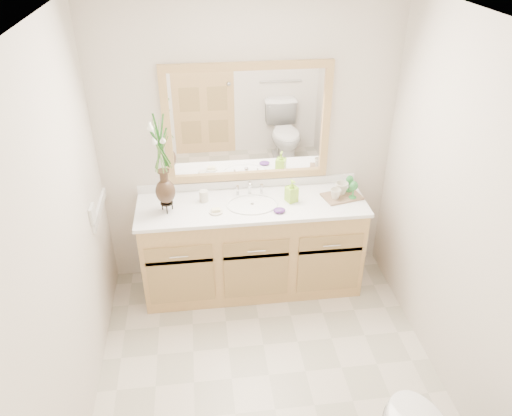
{
  "coord_description": "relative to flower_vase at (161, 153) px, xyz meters",
  "views": [
    {
      "loc": [
        -0.39,
        -2.4,
        2.87
      ],
      "look_at": [
        -0.01,
        0.65,
        1.01
      ],
      "focal_mm": 35.0,
      "sensor_mm": 36.0,
      "label": 1
    }
  ],
  "objects": [
    {
      "name": "soap_dish",
      "position": [
        0.38,
        -0.08,
        -0.48
      ],
      "size": [
        0.11,
        0.11,
        0.03
      ],
      "color": "beige",
      "rests_on": "counter"
    },
    {
      "name": "vanity",
      "position": [
        0.67,
        0.03,
        -0.93
      ],
      "size": [
        1.8,
        0.55,
        0.8
      ],
      "color": "tan",
      "rests_on": "floor"
    },
    {
      "name": "goblet_back",
      "position": [
        1.49,
        0.11,
        -0.39
      ],
      "size": [
        0.06,
        0.06,
        0.14
      ],
      "color": "#277532",
      "rests_on": "tray"
    },
    {
      "name": "tumbler",
      "position": [
        0.29,
        0.12,
        -0.45
      ],
      "size": [
        0.07,
        0.07,
        0.09
      ],
      "primitive_type": "cylinder",
      "color": "beige",
      "rests_on": "counter"
    },
    {
      "name": "tray",
      "position": [
        1.41,
        0.04,
        -0.49
      ],
      "size": [
        0.34,
        0.27,
        0.02
      ],
      "primitive_type": "cube",
      "rotation": [
        0.0,
        0.0,
        0.23
      ],
      "color": "brown",
      "rests_on": "counter"
    },
    {
      "name": "mirror",
      "position": [
        0.67,
        0.29,
        0.08
      ],
      "size": [
        1.32,
        0.04,
        0.97
      ],
      "color": "white",
      "rests_on": "wall_back"
    },
    {
      "name": "counter",
      "position": [
        0.67,
        0.03,
        -0.51
      ],
      "size": [
        1.84,
        0.57,
        0.03
      ],
      "primitive_type": "cube",
      "color": "white",
      "rests_on": "vanity"
    },
    {
      "name": "wall_left",
      "position": [
        -0.53,
        -0.99,
        -0.13
      ],
      "size": [
        0.02,
        2.6,
        2.4
      ],
      "primitive_type": "cube",
      "color": "beige",
      "rests_on": "floor"
    },
    {
      "name": "switch_plate",
      "position": [
        -0.52,
        -0.22,
        -0.35
      ],
      "size": [
        0.02,
        0.12,
        0.12
      ],
      "primitive_type": "cube",
      "color": "white",
      "rests_on": "wall_left"
    },
    {
      "name": "soap_bottle",
      "position": [
        0.99,
        0.03,
        -0.41
      ],
      "size": [
        0.1,
        0.1,
        0.17
      ],
      "primitive_type": "imported",
      "rotation": [
        0.0,
        0.0,
        0.41
      ],
      "color": "#93D131",
      "rests_on": "counter"
    },
    {
      "name": "mug_right",
      "position": [
        1.42,
        0.07,
        -0.43
      ],
      "size": [
        0.11,
        0.1,
        0.11
      ],
      "primitive_type": "imported",
      "rotation": [
        0.0,
        0.0,
        0.03
      ],
      "color": "beige",
      "rests_on": "tray"
    },
    {
      "name": "mug_left",
      "position": [
        1.35,
        0.0,
        -0.44
      ],
      "size": [
        0.1,
        0.09,
        0.09
      ],
      "primitive_type": "imported",
      "rotation": [
        0.0,
        0.0,
        0.1
      ],
      "color": "beige",
      "rests_on": "tray"
    },
    {
      "name": "sink",
      "position": [
        0.67,
        0.01,
        -0.55
      ],
      "size": [
        0.38,
        0.34,
        0.23
      ],
      "color": "white",
      "rests_on": "counter"
    },
    {
      "name": "wall_back",
      "position": [
        0.67,
        0.31,
        -0.13
      ],
      "size": [
        2.4,
        0.02,
        2.4
      ],
      "primitive_type": "cube",
      "color": "beige",
      "rests_on": "floor"
    },
    {
      "name": "ceiling",
      "position": [
        0.67,
        -0.99,
        1.07
      ],
      "size": [
        2.4,
        2.6,
        0.02
      ],
      "primitive_type": "cube",
      "color": "white",
      "rests_on": "wall_back"
    },
    {
      "name": "wall_right",
      "position": [
        1.87,
        -0.99,
        -0.13
      ],
      "size": [
        0.02,
        2.6,
        2.4
      ],
      "primitive_type": "cube",
      "color": "beige",
      "rests_on": "floor"
    },
    {
      "name": "flower_vase",
      "position": [
        0.0,
        0.0,
        0.0
      ],
      "size": [
        0.18,
        0.18,
        0.73
      ],
      "rotation": [
        0.0,
        0.0,
        0.28
      ],
      "color": "black",
      "rests_on": "counter"
    },
    {
      "name": "purple_dish",
      "position": [
        0.87,
        -0.13,
        -0.48
      ],
      "size": [
        0.11,
        0.1,
        0.03
      ],
      "primitive_type": "ellipsoid",
      "rotation": [
        0.0,
        0.0,
        -0.27
      ],
      "color": "#4F2672",
      "rests_on": "counter"
    },
    {
      "name": "floor",
      "position": [
        0.67,
        -0.99,
        -1.33
      ],
      "size": [
        2.6,
        2.6,
        0.0
      ],
      "primitive_type": "plane",
      "color": "beige",
      "rests_on": "ground"
    },
    {
      "name": "goblet_front",
      "position": [
        1.49,
        -0.0,
        -0.38
      ],
      "size": [
        0.07,
        0.07,
        0.15
      ],
      "color": "#277532",
      "rests_on": "tray"
    }
  ]
}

